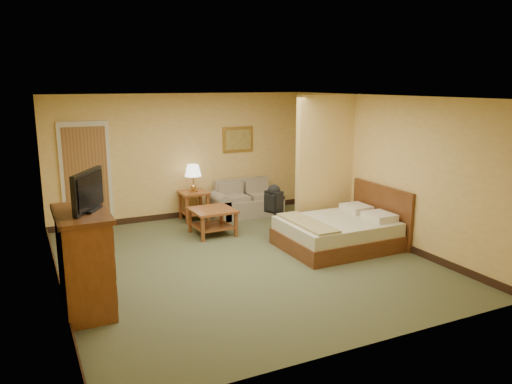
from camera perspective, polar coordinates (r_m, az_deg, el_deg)
floor at (r=8.11m, az=-1.60°, el=-7.88°), size 6.00×6.00×0.00m
ceiling at (r=7.61m, az=-1.72°, el=10.82°), size 6.00×6.00×0.00m
back_wall at (r=10.53m, az=-8.37°, el=4.02°), size 5.50×0.02×2.60m
left_wall at (r=7.12m, az=-22.30°, el=-0.79°), size 0.02×6.00×2.60m
right_wall at (r=9.21m, az=14.17°, el=2.58°), size 0.02×6.00×2.60m
partition at (r=9.58m, az=7.87°, el=3.22°), size 1.20×0.15×2.60m
door at (r=10.13m, az=-18.82°, el=1.63°), size 0.94×0.16×2.10m
baseboard at (r=10.77m, az=-8.14°, el=-2.53°), size 5.50×0.02×0.12m
loveseat at (r=10.77m, az=-1.15°, el=-1.36°), size 1.51×0.70×0.76m
side_table at (r=10.40m, az=-7.12°, el=-1.08°), size 0.56×0.56×0.61m
table_lamp at (r=10.27m, az=-7.21°, el=2.37°), size 0.34×0.34×0.56m
coffee_table at (r=9.40m, az=-5.00°, el=-2.78°), size 0.80×0.80×0.50m
wall_picture at (r=10.90m, az=-2.08°, el=6.02°), size 0.71×0.04×0.55m
dresser at (r=6.61m, az=-19.01°, el=-7.43°), size 0.63×1.19×1.28m
tv at (r=6.39m, az=-18.66°, el=-0.01°), size 0.46×0.73×0.50m
bed at (r=8.81m, az=9.59°, el=-4.48°), size 1.92×1.57×1.02m
backpack at (r=9.03m, az=2.06°, el=-0.66°), size 0.29×0.35×0.52m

